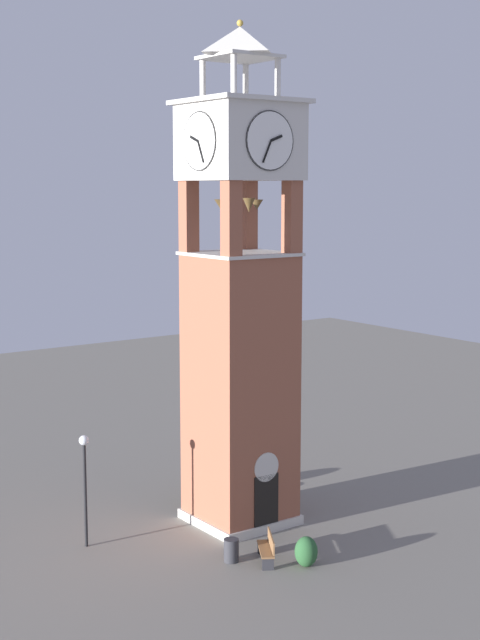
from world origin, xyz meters
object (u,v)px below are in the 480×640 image
Objects in this scene: clock_tower at (240,319)px; trash_bin at (231,550)px; lamp_post at (85,470)px; park_bench at (267,548)px.

trash_bin is (-2.54, -2.99, -7.46)m from clock_tower.
trash_bin is (3.41, -4.16, -2.41)m from lamp_post.
clock_tower is at bearing 67.49° from park_bench.
lamp_post is 5.10× the size of trash_bin.
clock_tower is 7.89m from lamp_post.
park_bench is at bearing -48.02° from lamp_post.
park_bench reaches higher than trash_bin.
park_bench is at bearing -36.60° from trash_bin.
lamp_post is at bearing 168.90° from clock_tower.
clock_tower is 4.57× the size of lamp_post.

